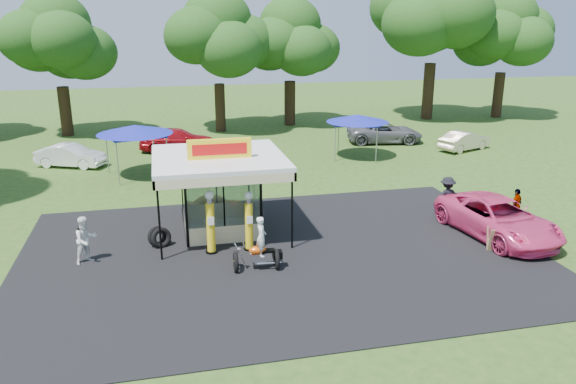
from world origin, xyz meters
name	(u,v)px	position (x,y,z in m)	size (l,w,h in m)	color
ground	(293,276)	(0.00, 0.00, 0.00)	(120.00, 120.00, 0.00)	#254A17
asphalt_apron	(281,254)	(0.00, 2.00, 0.02)	(20.00, 14.00, 0.04)	black
gas_station_kiosk	(220,192)	(-2.00, 4.99, 1.78)	(5.40, 5.40, 4.18)	white
gas_pump_left	(211,224)	(-2.63, 2.71, 1.23)	(0.48, 0.48, 2.57)	black
gas_pump_right	(249,223)	(-1.14, 2.68, 1.17)	(0.45, 0.45, 2.44)	black
motorcycle	(260,249)	(-1.05, 0.83, 0.83)	(1.82, 0.94, 2.13)	black
spare_tires	(159,237)	(-4.61, 3.82, 0.42)	(1.08, 0.89, 0.87)	black
a_frame_sign	(495,240)	(8.29, 0.41, 0.49)	(0.58, 0.59, 0.97)	#593819
kiosk_car	(216,205)	(-2.00, 7.20, 0.48)	(1.13, 2.82, 0.96)	yellow
pink_sedan	(498,218)	(9.28, 1.79, 0.82)	(2.72, 5.89, 1.64)	#EC407C
spectator_west	(86,240)	(-7.28, 2.89, 0.92)	(0.89, 0.70, 1.84)	white
spectator_east_a	(447,197)	(8.38, 4.52, 0.96)	(1.24, 0.72, 1.92)	black
spectator_east_b	(516,205)	(11.14, 3.24, 0.77)	(0.91, 0.38, 1.55)	gray
bg_car_a	(71,156)	(-9.80, 18.11, 0.70)	(1.47, 4.22, 1.39)	white
bg_car_b	(178,140)	(-3.15, 21.02, 0.76)	(2.14, 5.27, 1.53)	#9B0B13
bg_car_d	(385,132)	(11.82, 20.32, 0.76)	(2.53, 5.48, 1.52)	#5F5F61
bg_car_e	(464,141)	(16.29, 16.77, 0.66)	(1.40, 4.01, 1.32)	beige
tent_west	(135,130)	(-5.71, 15.03, 2.72)	(4.30, 4.30, 3.01)	gray
tent_east	(357,119)	(8.26, 16.49, 2.56)	(4.05, 4.05, 2.83)	gray
oak_far_b	(58,48)	(-11.38, 28.40, 6.69)	(8.78, 8.78, 10.48)	black
oak_far_c	(218,45)	(0.53, 27.47, 6.84)	(9.14, 9.14, 10.77)	black
oak_far_d	(290,46)	(6.65, 28.95, 6.58)	(8.67, 8.67, 10.33)	black
oak_far_e	(434,18)	(19.54, 29.11, 8.80)	(11.59, 11.59, 13.79)	black
oak_far_f	(504,38)	(26.29, 28.53, 7.08)	(9.16, 9.16, 11.03)	black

